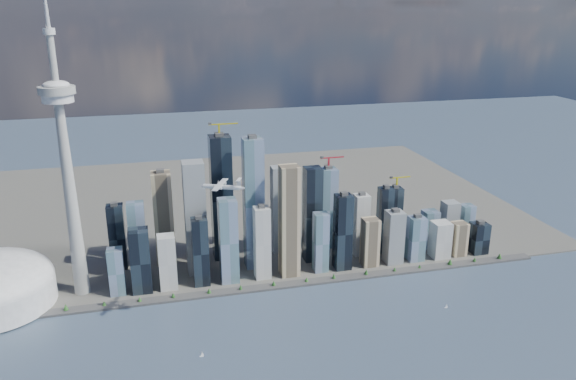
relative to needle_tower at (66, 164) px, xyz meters
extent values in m
plane|color=#2E3E52|center=(300.00, -310.00, -235.84)|extent=(4000.00, 4000.00, 0.00)
cube|color=#383838|center=(300.00, -60.00, -233.84)|extent=(1100.00, 22.00, 4.00)
cube|color=#4C4C47|center=(300.00, 390.00, -234.34)|extent=(1400.00, 900.00, 3.00)
cylinder|color=#3F2D1E|center=(-90.00, -60.00, -230.64)|extent=(1.00, 1.00, 2.40)
cone|color=#224E1C|center=(-90.00, -60.00, -227.04)|extent=(7.20, 7.20, 8.00)
cylinder|color=#3F2D1E|center=(-3.33, -60.00, -230.64)|extent=(1.00, 1.00, 2.40)
cone|color=#224E1C|center=(-3.33, -60.00, -227.04)|extent=(7.20, 7.20, 8.00)
cylinder|color=#3F2D1E|center=(83.33, -60.00, -230.64)|extent=(1.00, 1.00, 2.40)
cone|color=#224E1C|center=(83.33, -60.00, -227.04)|extent=(7.20, 7.20, 8.00)
cylinder|color=#3F2D1E|center=(170.00, -60.00, -230.64)|extent=(1.00, 1.00, 2.40)
cone|color=#224E1C|center=(170.00, -60.00, -227.04)|extent=(7.20, 7.20, 8.00)
cylinder|color=#3F2D1E|center=(256.67, -60.00, -230.64)|extent=(1.00, 1.00, 2.40)
cone|color=#224E1C|center=(256.67, -60.00, -227.04)|extent=(7.20, 7.20, 8.00)
cylinder|color=#3F2D1E|center=(343.33, -60.00, -230.64)|extent=(1.00, 1.00, 2.40)
cone|color=#224E1C|center=(343.33, -60.00, -227.04)|extent=(7.20, 7.20, 8.00)
cylinder|color=#3F2D1E|center=(430.00, -60.00, -230.64)|extent=(1.00, 1.00, 2.40)
cone|color=#224E1C|center=(430.00, -60.00, -227.04)|extent=(7.20, 7.20, 8.00)
cylinder|color=#3F2D1E|center=(516.67, -60.00, -230.64)|extent=(1.00, 1.00, 2.40)
cone|color=#224E1C|center=(516.67, -60.00, -227.04)|extent=(7.20, 7.20, 8.00)
cylinder|color=#3F2D1E|center=(603.33, -60.00, -230.64)|extent=(1.00, 1.00, 2.40)
cone|color=#224E1C|center=(603.33, -60.00, -227.04)|extent=(7.20, 7.20, 8.00)
cylinder|color=#3F2D1E|center=(690.00, -60.00, -230.64)|extent=(1.00, 1.00, 2.40)
cone|color=#224E1C|center=(690.00, -60.00, -227.04)|extent=(7.20, 7.20, 8.00)
cylinder|color=#3F2D1E|center=(776.67, -60.00, -230.64)|extent=(1.00, 1.00, 2.40)
cone|color=#224E1C|center=(776.67, -60.00, -227.04)|extent=(7.20, 7.20, 8.00)
cube|color=black|center=(100.00, -20.00, -175.32)|extent=(34.00, 34.00, 115.04)
cube|color=slate|center=(100.00, 30.00, -159.63)|extent=(30.00, 30.00, 146.41)
cube|color=#B5B6B1|center=(150.00, -20.00, -183.16)|extent=(30.00, 30.00, 99.35)
cube|color=tan|center=(150.00, 85.00, -141.33)|extent=(36.00, 36.00, 183.02)
cube|color=slate|center=(205.00, 30.00, -125.64)|extent=(38.00, 38.00, 214.39)
cube|color=black|center=(205.00, -20.00, -170.09)|extent=(28.00, 28.00, 125.50)
cube|color=slate|center=(260.00, -20.00, -154.40)|extent=(32.00, 32.00, 156.87)
cube|color=black|center=(260.00, 85.00, -109.96)|extent=(40.00, 40.00, 245.77)
cube|color=slate|center=(315.00, 30.00, -107.34)|extent=(36.00, 36.00, 251.00)
cube|color=#B5B6B1|center=(315.00, -20.00, -164.86)|extent=(28.00, 28.00, 135.96)
cube|color=tan|center=(370.00, -20.00, -128.26)|extent=(34.00, 34.00, 209.16)
cube|color=slate|center=(370.00, 85.00, -143.94)|extent=(30.00, 30.00, 177.79)
cube|color=black|center=(425.00, 30.00, -138.72)|extent=(32.00, 32.00, 188.25)
cube|color=slate|center=(425.00, -20.00, -175.32)|extent=(26.00, 26.00, 115.04)
cube|color=black|center=(475.00, -20.00, -159.63)|extent=(30.00, 30.00, 146.41)
cube|color=slate|center=(475.00, 85.00, -149.17)|extent=(34.00, 34.00, 167.33)
cube|color=#B5B6B1|center=(525.00, 30.00, -170.09)|extent=(28.00, 28.00, 125.50)
cube|color=tan|center=(525.00, -20.00, -185.78)|extent=(30.00, 30.00, 94.12)
cube|color=slate|center=(575.00, -20.00, -180.55)|extent=(32.00, 32.00, 104.58)
cube|color=black|center=(575.00, 30.00, -164.86)|extent=(26.00, 26.00, 135.96)
cube|color=slate|center=(625.00, -20.00, -188.39)|extent=(30.00, 30.00, 88.89)
cube|color=black|center=(625.00, 85.00, -175.32)|extent=(28.00, 28.00, 115.04)
cube|color=slate|center=(675.00, 30.00, -193.62)|extent=(30.00, 30.00, 78.44)
cube|color=#B5B6B1|center=(675.00, -20.00, -196.24)|extent=(34.00, 34.00, 73.21)
cube|color=tan|center=(720.00, -20.00, -198.85)|extent=(28.00, 28.00, 67.98)
cube|color=slate|center=(720.00, 30.00, -185.78)|extent=(30.00, 30.00, 94.12)
cube|color=black|center=(765.00, -20.00, -201.46)|extent=(32.00, 32.00, 62.75)
cube|color=slate|center=(765.00, 30.00, -191.01)|extent=(26.00, 26.00, 83.67)
cube|color=black|center=(60.00, 85.00, -170.09)|extent=(30.00, 30.00, 125.50)
cube|color=slate|center=(60.00, -20.00, -191.01)|extent=(26.00, 26.00, 83.67)
cube|color=gold|center=(260.00, 85.00, 23.93)|extent=(3.00, 3.00, 22.00)
cube|color=gold|center=(268.25, 85.00, 34.93)|extent=(55.00, 2.20, 2.20)
cube|color=#383838|center=(243.50, 85.00, 36.93)|extent=(6.00, 4.00, 4.00)
cube|color=#AE1825|center=(475.00, 85.00, -54.51)|extent=(3.00, 3.00, 22.00)
cube|color=#AE1825|center=(482.20, 85.00, -43.51)|extent=(48.00, 2.20, 2.20)
cube|color=#383838|center=(460.60, 85.00, -41.51)|extent=(6.00, 4.00, 4.00)
cube|color=gold|center=(625.00, 85.00, -106.80)|extent=(3.00, 3.00, 22.00)
cube|color=gold|center=(631.75, 85.00, -95.80)|extent=(45.00, 2.20, 2.20)
cube|color=#383838|center=(611.50, 85.00, -93.80)|extent=(6.00, 4.00, 4.00)
cone|color=#9E9E99|center=(0.00, 0.00, -62.84)|extent=(26.00, 26.00, 340.00)
cylinder|color=silver|center=(0.00, 0.00, 107.16)|extent=(48.00, 48.00, 14.00)
cylinder|color=#9E9E99|center=(0.00, 0.00, 119.16)|extent=(56.00, 56.00, 12.00)
ellipsoid|color=silver|center=(0.00, 0.00, 127.16)|extent=(40.00, 40.00, 14.00)
cylinder|color=#9E9E99|center=(0.00, 0.00, 167.16)|extent=(11.00, 11.00, 80.00)
cylinder|color=silver|center=(0.00, 0.00, 207.16)|extent=(18.00, 18.00, 10.00)
cylinder|color=silver|center=(228.05, -181.06, 0.30)|extent=(50.89, 27.25, 6.49)
cone|color=silver|center=(202.98, -170.00, 0.30)|extent=(9.12, 8.81, 6.49)
cone|color=silver|center=(254.04, -192.54, 0.30)|extent=(11.90, 10.04, 6.49)
cube|color=silver|center=(226.19, -180.24, 3.75)|extent=(30.37, 55.26, 1.01)
cylinder|color=silver|center=(221.68, -190.45, 2.13)|extent=(11.69, 7.85, 3.65)
cylinder|color=silver|center=(230.70, -170.03, 2.13)|extent=(11.69, 7.85, 3.65)
cylinder|color=#3F3F3F|center=(216.11, -187.99, 2.13)|extent=(3.56, 7.55, 8.12)
cylinder|color=#3F3F3F|center=(225.13, -167.57, 2.13)|extent=(3.56, 7.55, 8.12)
cube|color=silver|center=(251.25, -191.31, 6.79)|extent=(5.53, 3.04, 11.16)
cube|color=silver|center=(251.25, -191.31, 12.48)|extent=(11.46, 18.51, 0.71)
cube|color=white|center=(182.97, -236.27, -235.45)|extent=(5.97, 2.26, 0.78)
cylinder|color=#999999|center=(182.97, -236.27, -230.97)|extent=(0.23, 0.23, 8.76)
cube|color=white|center=(592.81, -198.80, -235.49)|extent=(5.41, 2.22, 0.70)
cylinder|color=#999999|center=(592.81, -198.80, -231.46)|extent=(0.21, 0.21, 7.87)
camera|label=1|loc=(136.45, -935.07, 248.05)|focal=35.00mm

